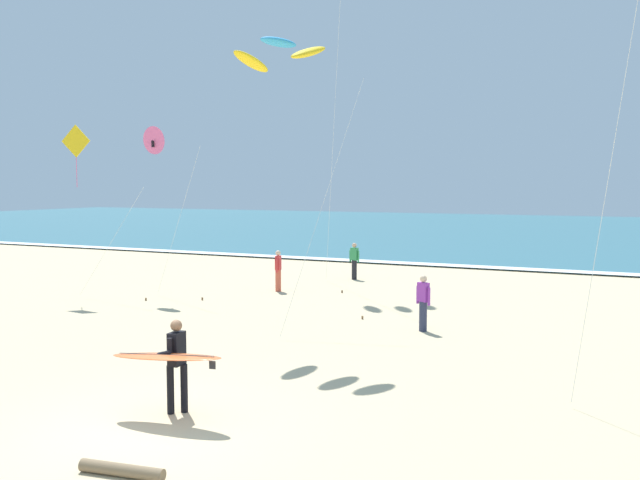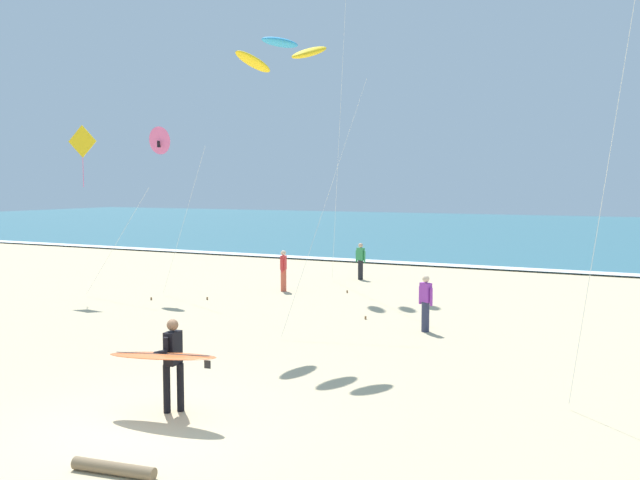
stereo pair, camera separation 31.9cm
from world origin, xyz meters
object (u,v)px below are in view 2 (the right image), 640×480
kite_diamond_golden_mid (84,147)px  driftwood_log (114,468)px  surfer_lead (168,358)px  bystander_red_top (283,270)px  bystander_purple_top (426,303)px  kite_delta_rose_far (161,141)px  kite_arc_cobalt_near (280,53)px  bystander_green_top (361,261)px

kite_diamond_golden_mid → driftwood_log: size_ratio=4.76×
surfer_lead → bystander_red_top: (-5.16, 13.35, -0.23)m
bystander_red_top → bystander_purple_top: size_ratio=1.00×
kite_delta_rose_far → kite_diamond_golden_mid: bearing=-146.2°
surfer_lead → kite_diamond_golden_mid: kite_diamond_golden_mid is taller
bystander_red_top → bystander_purple_top: 8.49m
surfer_lead → kite_arc_cobalt_near: 8.89m
surfer_lead → bystander_red_top: 14.32m
kite_diamond_golden_mid → bystander_purple_top: bearing=-1.2°
driftwood_log → bystander_red_top: bearing=111.2°
kite_diamond_golden_mid → bystander_red_top: kite_diamond_golden_mid is taller
bystander_green_top → driftwood_log: bearing=-76.8°
kite_delta_rose_far → driftwood_log: bearing=-53.3°
driftwood_log → bystander_green_top: bearing=103.2°
surfer_lead → bystander_red_top: bearing=111.1°
bystander_red_top → bystander_green_top: same height
kite_diamond_golden_mid → bystander_purple_top: (12.94, -0.28, -4.65)m
kite_arc_cobalt_near → bystander_purple_top: bearing=41.5°
kite_arc_cobalt_near → kite_diamond_golden_mid: 10.50m
bystander_green_top → bystander_purple_top: (5.77, -8.94, 0.00)m
bystander_purple_top → driftwood_log: bearing=-95.4°
kite_delta_rose_far → driftwood_log: kite_delta_rose_far is taller
bystander_purple_top → driftwood_log: (-1.05, -11.15, -0.72)m
surfer_lead → kite_delta_rose_far: size_ratio=0.35×
bystander_red_top → bystander_purple_top: same height
bystander_green_top → kite_diamond_golden_mid: bearing=-129.6°
kite_diamond_golden_mid → bystander_green_top: bearing=50.4°
kite_arc_cobalt_near → bystander_green_top: kite_arc_cobalt_near is taller
bystander_green_top → bystander_purple_top: size_ratio=1.00×
surfer_lead → kite_diamond_golden_mid: size_ratio=0.35×
driftwood_log → surfer_lead: bearing=111.3°
surfer_lead → bystander_purple_top: (1.98, 8.76, -0.23)m
bystander_green_top → kite_delta_rose_far: bearing=-124.5°
kite_delta_rose_far → bystander_purple_top: kite_delta_rose_far is taller
kite_diamond_golden_mid → kite_arc_cobalt_near: bearing=-17.0°
bystander_red_top → driftwood_log: bystander_red_top is taller
kite_arc_cobalt_near → driftwood_log: size_ratio=5.97×
surfer_lead → driftwood_log: 2.74m
bystander_red_top → bystander_green_top: 4.56m
driftwood_log → kite_delta_rose_far: bearing=126.7°
kite_diamond_golden_mid → bystander_purple_top: size_ratio=3.93×
bystander_purple_top → kite_delta_rose_far: bearing=170.5°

